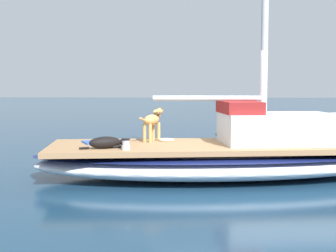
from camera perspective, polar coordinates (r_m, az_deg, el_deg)
The scene contains 9 objects.
ground_plane at distance 9.18m, azimuth 6.28°, elevation -6.32°, with size 120.00×120.00×0.00m, color navy.
sailboat_main at distance 9.12m, azimuth 6.30°, elevation -4.25°, with size 3.43×7.50×0.66m.
cabin_house at distance 9.33m, azimuth 13.09°, elevation 0.00°, with size 1.67×2.38×0.84m.
dog_tan at distance 9.42m, azimuth -1.93°, elevation 0.65°, with size 0.89×0.46×0.70m.
dog_black at distance 8.43m, azimuth -7.67°, elevation -2.07°, with size 0.53×0.88×0.22m.
deck_winch at distance 8.19m, azimuth -5.32°, elevation -2.32°, with size 0.16×0.16×0.21m.
coiled_rope at distance 9.50m, azimuth -0.23°, elevation -1.74°, with size 0.32×0.32×0.04m, color beige.
deck_towel at distance 9.23m, azimuth -9.36°, elevation -2.05°, with size 0.56×0.36×0.03m, color blue.
moored_boat_port_side at distance 13.68m, azimuth 20.30°, elevation -0.56°, with size 4.78×7.68×5.76m.
Camera 1 is at (8.98, -0.57, 1.81)m, focal length 48.60 mm.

